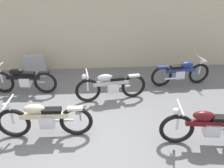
{
  "coord_description": "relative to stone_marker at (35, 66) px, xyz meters",
  "views": [
    {
      "loc": [
        0.31,
        -3.59,
        3.32
      ],
      "look_at": [
        0.66,
        1.67,
        0.55
      ],
      "focal_mm": 35.22,
      "sensor_mm": 36.0,
      "label": 1
    }
  ],
  "objects": [
    {
      "name": "motorcycle_blue",
      "position": [
        4.75,
        -0.91,
        0.03
      ],
      "size": [
        1.94,
        0.54,
        0.87
      ],
      "rotation": [
        0.0,
        0.0,
        0.1
      ],
      "color": "black",
      "rests_on": "ground_plane"
    },
    {
      "name": "ground_plane",
      "position": [
        1.84,
        -3.45,
        -0.39
      ],
      "size": [
        40.0,
        40.0,
        0.0
      ],
      "primitive_type": "plane",
      "color": "slate"
    },
    {
      "name": "motorcycle_maroon",
      "position": [
        4.38,
        -3.6,
        0.06
      ],
      "size": [
        2.06,
        0.58,
        0.93
      ],
      "rotation": [
        0.0,
        0.0,
        3.02
      ],
      "color": "black",
      "rests_on": "ground_plane"
    },
    {
      "name": "motorcycle_cream",
      "position": [
        0.94,
        -3.11,
        0.06
      ],
      "size": [
        2.07,
        0.58,
        0.93
      ],
      "rotation": [
        0.0,
        0.0,
        3.12
      ],
      "color": "black",
      "rests_on": "ground_plane"
    },
    {
      "name": "stone_marker",
      "position": [
        0.0,
        0.0,
        0.0
      ],
      "size": [
        0.7,
        0.22,
        0.78
      ],
      "primitive_type": "cube",
      "rotation": [
        0.0,
        0.0,
        -0.02
      ],
      "color": "#9E9EA3",
      "rests_on": "ground_plane"
    },
    {
      "name": "building_wall",
      "position": [
        1.84,
        0.75,
        1.03
      ],
      "size": [
        18.0,
        0.3,
        2.84
      ],
      "primitive_type": "cube",
      "color": "beige",
      "rests_on": "ground_plane"
    },
    {
      "name": "motorcycle_black",
      "position": [
        -0.08,
        -1.11,
        0.04
      ],
      "size": [
        1.96,
        0.55,
        0.88
      ],
      "rotation": [
        0.0,
        0.0,
        3.05
      ],
      "color": "black",
      "rests_on": "ground_plane"
    },
    {
      "name": "motorcycle_silver",
      "position": [
        2.47,
        -1.66,
        0.05
      ],
      "size": [
        2.0,
        0.59,
        0.9
      ],
      "rotation": [
        0.0,
        0.0,
        3.28
      ],
      "color": "black",
      "rests_on": "ground_plane"
    }
  ]
}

